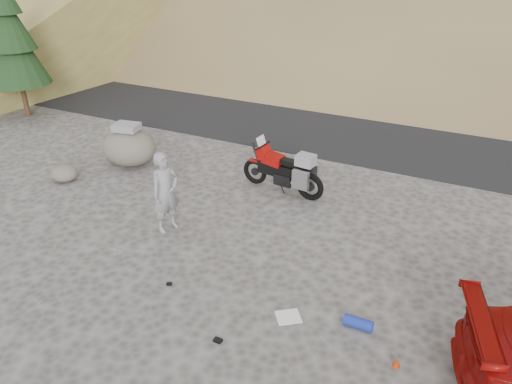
% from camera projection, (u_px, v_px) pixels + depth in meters
% --- Properties ---
extents(ground, '(140.00, 140.00, 0.00)m').
position_uv_depth(ground, '(226.00, 250.00, 10.83)').
color(ground, '#454240').
rests_on(ground, ground).
extents(road, '(120.00, 7.00, 0.05)m').
position_uv_depth(road, '(348.00, 123.00, 17.99)').
color(road, black).
rests_on(road, ground).
extents(conifer_verge, '(2.20, 2.20, 5.04)m').
position_uv_depth(conifer_verge, '(11.00, 36.00, 17.35)').
color(conifer_verge, '#342113').
rests_on(conifer_verge, ground).
extents(motorcycle, '(2.41, 0.86, 1.44)m').
position_uv_depth(motorcycle, '(286.00, 171.00, 12.95)').
color(motorcycle, black).
rests_on(motorcycle, ground).
extents(man, '(0.66, 0.81, 1.91)m').
position_uv_depth(man, '(169.00, 229.00, 11.61)').
color(man, gray).
rests_on(man, ground).
extents(boulder, '(1.67, 1.43, 1.24)m').
position_uv_depth(boulder, '(129.00, 147.00, 14.58)').
color(boulder, '#555149').
rests_on(boulder, ground).
extents(small_rock, '(0.84, 0.77, 0.45)m').
position_uv_depth(small_rock, '(64.00, 173.00, 13.74)').
color(small_rock, '#555149').
rests_on(small_rock, ground).
extents(gear_white_cloth, '(0.57, 0.56, 0.01)m').
position_uv_depth(gear_white_cloth, '(288.00, 317.00, 8.95)').
color(gear_white_cloth, white).
rests_on(gear_white_cloth, ground).
extents(gear_blue_mat, '(0.51, 0.21, 0.20)m').
position_uv_depth(gear_blue_mat, '(358.00, 323.00, 8.67)').
color(gear_blue_mat, navy).
rests_on(gear_blue_mat, ground).
extents(gear_funnel, '(0.16, 0.16, 0.17)m').
position_uv_depth(gear_funnel, '(397.00, 362.00, 7.91)').
color(gear_funnel, '#B02B0B').
rests_on(gear_funnel, ground).
extents(gear_glove_a, '(0.14, 0.10, 0.04)m').
position_uv_depth(gear_glove_a, '(218.00, 340.00, 8.41)').
color(gear_glove_a, black).
rests_on(gear_glove_a, ground).
extents(gear_glove_b, '(0.12, 0.11, 0.03)m').
position_uv_depth(gear_glove_b, '(169.00, 284.00, 9.76)').
color(gear_glove_b, black).
rests_on(gear_glove_b, ground).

